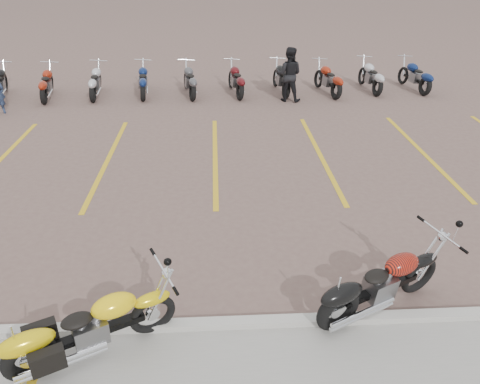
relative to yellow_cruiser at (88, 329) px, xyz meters
name	(u,v)px	position (x,y,z in m)	size (l,w,h in m)	color
ground	(216,247)	(1.65, 2.41, -0.46)	(100.00, 100.00, 0.00)	brown
curb	(218,324)	(1.65, 0.41, -0.40)	(60.00, 0.18, 0.12)	#ADAAA3
parking_stripes	(215,157)	(1.65, 6.41, -0.45)	(38.00, 5.50, 0.01)	gold
yellow_cruiser	(88,329)	(0.00, 0.00, 0.00)	(2.06, 1.13, 0.92)	black
flame_cruiser	(376,285)	(3.94, 0.65, 0.00)	(2.08, 1.11, 0.92)	black
person_b	(289,74)	(4.19, 11.15, 0.45)	(0.88, 0.69, 1.81)	black
bg_bike_row	(212,78)	(1.57, 12.19, 0.09)	(15.76, 2.07, 1.10)	black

